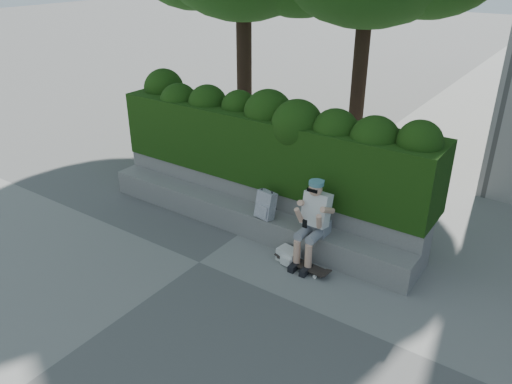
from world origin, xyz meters
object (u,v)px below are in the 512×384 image
Objects in this scene: skateboard at (302,265)px; backpack_plaid at (266,205)px; person at (314,219)px; backpack_ground at (288,255)px.

backpack_plaid is at bearing 163.35° from skateboard.
person is 0.95m from backpack_plaid.
backpack_ground is (-0.29, 0.06, 0.03)m from skateboard.
backpack_ground is (-0.30, -0.23, -0.65)m from person.
person is 0.74m from skateboard.
person is 0.75m from backpack_ground.
person reaches higher than skateboard.
skateboard is 2.60× the size of backpack_ground.
person is 4.21× the size of backpack_ground.
skateboard is 0.30m from backpack_ground.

